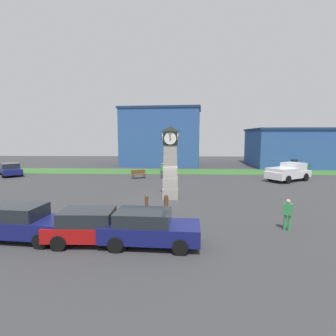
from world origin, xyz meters
The scene contains 16 objects.
ground_plane centered at (0.00, 0.00, 0.00)m, with size 81.59×81.59×0.00m, color #38383A.
clock_tower centered at (0.40, 0.28, 2.60)m, with size 1.38×1.33×5.33m.
bollard_near_tower centered at (-0.99, -3.08, 0.50)m, with size 0.22×0.22×0.99m.
bollard_mid_row centered at (0.21, -2.77, 0.49)m, with size 0.28×0.28×0.97m.
car_navy_sedan centered at (-6.09, -7.77, 0.80)m, with size 4.48×2.19×1.57m.
car_near_tower centered at (-2.77, -8.05, 0.75)m, with size 4.07×1.91×1.47m.
car_by_building centered at (-0.31, -8.21, 0.77)m, with size 4.25×2.04×1.50m.
car_far_lot centered at (16.87, 17.77, 0.76)m, with size 3.23×4.43×1.49m.
car_silver_hatch centered at (-18.75, 11.04, 0.74)m, with size 4.30×4.64×1.45m.
pickup_truck centered at (12.42, 8.36, 0.93)m, with size 5.28×4.47×1.85m.
bench centered at (-3.33, 9.46, 0.52)m, with size 1.67×1.19×0.90m.
pedestrian_crossing_lot centered at (6.34, -6.20, 0.89)m, with size 0.47×0.42×1.57m.
pedestrian_by_cars centered at (-0.73, 9.27, 1.00)m, with size 0.44×0.33×1.73m.
warehouse_blue_far centered at (-1.56, 22.84, 4.47)m, with size 12.86×9.27×8.93m.
storefront_low_left centered at (18.98, 22.23, 2.89)m, with size 13.79×11.69×5.76m.
grass_verge_far centered at (0.41, 14.96, 0.02)m, with size 48.95×5.35×0.04m, color #386B2D.
Camera 1 is at (0.88, -18.89, 4.64)m, focal length 28.00 mm.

